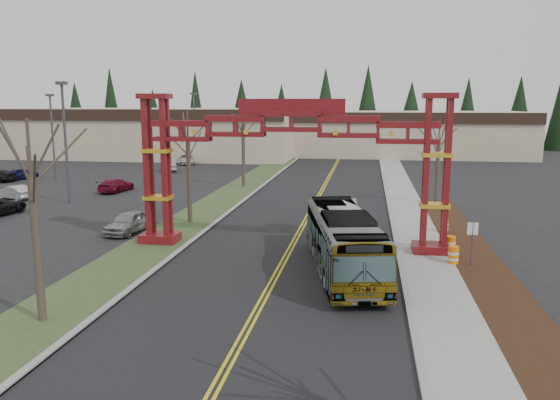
% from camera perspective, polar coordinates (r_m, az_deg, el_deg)
% --- Properties ---
extents(road, '(12.00, 110.00, 0.02)m').
position_cam_1_polar(road, '(38.68, 2.58, -2.38)').
color(road, black).
rests_on(road, ground).
extents(lane_line_left, '(0.12, 100.00, 0.01)m').
position_cam_1_polar(lane_line_left, '(38.69, 2.41, -2.35)').
color(lane_line_left, gold).
rests_on(lane_line_left, road).
extents(lane_line_right, '(0.12, 100.00, 0.01)m').
position_cam_1_polar(lane_line_right, '(38.67, 2.76, -2.36)').
color(lane_line_right, gold).
rests_on(lane_line_right, road).
extents(curb_right, '(0.30, 110.00, 0.15)m').
position_cam_1_polar(curb_right, '(38.48, 11.73, -2.55)').
color(curb_right, gray).
rests_on(curb_right, ground).
extents(sidewalk_right, '(2.60, 110.00, 0.14)m').
position_cam_1_polar(sidewalk_right, '(38.58, 13.88, -2.60)').
color(sidewalk_right, gray).
rests_on(sidewalk_right, ground).
extents(landscape_strip, '(2.60, 50.00, 0.12)m').
position_cam_1_polar(landscape_strip, '(24.73, 22.81, -10.33)').
color(landscape_strip, black).
rests_on(landscape_strip, ground).
extents(grass_median, '(4.00, 110.00, 0.08)m').
position_cam_1_polar(grass_median, '(40.35, -8.78, -1.92)').
color(grass_median, '#2E4623').
rests_on(grass_median, ground).
extents(curb_left, '(0.30, 110.00, 0.15)m').
position_cam_1_polar(curb_left, '(39.82, -6.25, -1.97)').
color(curb_left, gray).
rests_on(curb_left, ground).
extents(gateway_arch, '(18.20, 1.60, 8.90)m').
position_cam_1_polar(gateway_arch, '(30.92, 1.17, 5.69)').
color(gateway_arch, '#570B15').
rests_on(gateway_arch, ground).
extents(retail_building_west, '(46.00, 22.30, 7.50)m').
position_cam_1_polar(retail_building_west, '(91.29, -13.03, 6.95)').
color(retail_building_west, '#BEAA91').
rests_on(retail_building_west, ground).
extents(retail_building_east, '(38.00, 20.30, 7.00)m').
position_cam_1_polar(retail_building_east, '(92.79, 12.75, 6.86)').
color(retail_building_east, '#BEAA91').
rests_on(retail_building_east, ground).
extents(conifer_treeline, '(116.10, 5.60, 13.00)m').
position_cam_1_polar(conifer_treeline, '(104.62, 7.01, 9.00)').
color(conifer_treeline, black).
rests_on(conifer_treeline, ground).
extents(transit_bus, '(4.79, 11.54, 3.13)m').
position_cam_1_polar(transit_bus, '(27.41, 6.64, -4.32)').
color(transit_bus, '#95989C').
rests_on(transit_bus, ground).
extents(silver_sedan, '(2.12, 5.06, 1.63)m').
position_cam_1_polar(silver_sedan, '(38.81, 6.72, -1.18)').
color(silver_sedan, '#A5A8AD').
rests_on(silver_sedan, ground).
extents(parked_car_near_a, '(2.20, 4.35, 1.42)m').
position_cam_1_polar(parked_car_near_a, '(36.93, -15.53, -2.23)').
color(parked_car_near_a, '#989D9F').
rests_on(parked_car_near_a, ground).
extents(parked_car_near_b, '(3.96, 2.60, 1.23)m').
position_cam_1_polar(parked_car_near_b, '(53.38, -25.98, 0.73)').
color(parked_car_near_b, silver).
rests_on(parked_car_near_b, ground).
extents(parked_car_mid_a, '(2.21, 4.57, 1.28)m').
position_cam_1_polar(parked_car_mid_a, '(54.32, -16.76, 1.50)').
color(parked_car_mid_a, maroon).
rests_on(parked_car_mid_a, ground).
extents(parked_car_mid_b, '(2.69, 3.98, 1.26)m').
position_cam_1_polar(parked_car_mid_b, '(67.03, -25.38, 2.50)').
color(parked_car_mid_b, '#171851').
rests_on(parked_car_mid_b, ground).
extents(parked_car_far_a, '(2.75, 4.04, 1.26)m').
position_cam_1_polar(parked_car_far_a, '(69.23, -11.42, 3.49)').
color(parked_car_far_a, '#A2A7A9').
rests_on(parked_car_far_a, ground).
extents(parked_car_far_b, '(3.71, 5.42, 1.38)m').
position_cam_1_polar(parked_car_far_b, '(77.02, -9.70, 4.24)').
color(parked_car_far_b, white).
rests_on(parked_car_far_b, ground).
extents(bare_tree_median_near, '(3.18, 3.18, 7.82)m').
position_cam_1_polar(bare_tree_median_near, '(22.18, -24.56, 2.25)').
color(bare_tree_median_near, '#382D26').
rests_on(bare_tree_median_near, ground).
extents(bare_tree_median_mid, '(3.19, 3.19, 7.85)m').
position_cam_1_polar(bare_tree_median_mid, '(38.35, -9.60, 5.99)').
color(bare_tree_median_mid, '#382D26').
rests_on(bare_tree_median_mid, ground).
extents(bare_tree_median_far, '(3.48, 3.48, 8.62)m').
position_cam_1_polar(bare_tree_median_far, '(54.65, -3.89, 7.90)').
color(bare_tree_median_far, '#382D26').
rests_on(bare_tree_median_far, ground).
extents(bare_tree_right_far, '(3.01, 3.01, 7.05)m').
position_cam_1_polar(bare_tree_right_far, '(46.67, 16.24, 5.60)').
color(bare_tree_right_far, '#382D26').
rests_on(bare_tree_right_far, ground).
extents(light_pole_near, '(0.88, 0.44, 10.11)m').
position_cam_1_polar(light_pole_near, '(49.04, -21.55, 6.46)').
color(light_pole_near, '#3F3F44').
rests_on(light_pole_near, ground).
extents(light_pole_mid, '(0.81, 0.40, 9.33)m').
position_cam_1_polar(light_pole_mid, '(65.39, -22.70, 6.73)').
color(light_pole_mid, '#3F3F44').
rests_on(light_pole_mid, ground).
extents(light_pole_far, '(0.85, 0.42, 9.76)m').
position_cam_1_polar(light_pole_far, '(78.00, -8.95, 7.98)').
color(light_pole_far, '#3F3F44').
rests_on(light_pole_far, ground).
extents(street_sign, '(0.54, 0.07, 2.36)m').
position_cam_1_polar(street_sign, '(29.64, 19.46, -3.48)').
color(street_sign, '#3F3F44').
rests_on(street_sign, ground).
extents(barrel_south, '(0.56, 0.56, 1.04)m').
position_cam_1_polar(barrel_south, '(29.91, 17.65, -5.59)').
color(barrel_south, orange).
rests_on(barrel_south, ground).
extents(barrel_mid, '(0.56, 0.56, 1.05)m').
position_cam_1_polar(barrel_mid, '(32.03, 17.37, -4.53)').
color(barrel_mid, orange).
rests_on(barrel_mid, ground).
extents(barrel_north, '(0.51, 0.51, 0.94)m').
position_cam_1_polar(barrel_north, '(36.87, 16.79, -2.70)').
color(barrel_north, orange).
rests_on(barrel_north, ground).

